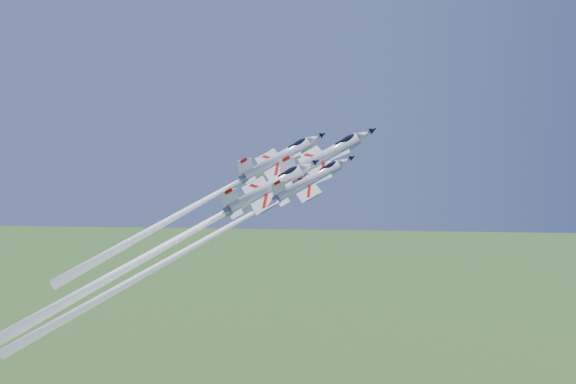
{
  "coord_description": "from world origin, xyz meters",
  "views": [
    {
      "loc": [
        4.75,
        -102.7,
        116.5
      ],
      "look_at": [
        0.0,
        0.0,
        93.2
      ],
      "focal_mm": 40.0,
      "sensor_mm": 36.0,
      "label": 1
    }
  ],
  "objects_px": {
    "jet_lead": "(197,228)",
    "jet_slot": "(177,240)",
    "jet_left": "(198,204)",
    "jet_right": "(189,249)"
  },
  "relations": [
    {
      "from": "jet_right",
      "to": "jet_slot",
      "type": "xyz_separation_m",
      "value": [
        -2.52,
        2.46,
        0.65
      ]
    },
    {
      "from": "jet_lead",
      "to": "jet_slot",
      "type": "bearing_deg",
      "value": -55.05
    },
    {
      "from": "jet_lead",
      "to": "jet_slot",
      "type": "xyz_separation_m",
      "value": [
        -2.62,
        -3.66,
        -0.87
      ]
    },
    {
      "from": "jet_lead",
      "to": "jet_right",
      "type": "xyz_separation_m",
      "value": [
        -0.1,
        -6.12,
        -1.52
      ]
    },
    {
      "from": "jet_left",
      "to": "jet_slot",
      "type": "height_order",
      "value": "jet_left"
    },
    {
      "from": "jet_lead",
      "to": "jet_left",
      "type": "relative_size",
      "value": 1.29
    },
    {
      "from": "jet_lead",
      "to": "jet_slot",
      "type": "distance_m",
      "value": 4.58
    },
    {
      "from": "jet_lead",
      "to": "jet_slot",
      "type": "relative_size",
      "value": 1.26
    },
    {
      "from": "jet_lead",
      "to": "jet_left",
      "type": "xyz_separation_m",
      "value": [
        -0.95,
        6.56,
        2.53
      ]
    },
    {
      "from": "jet_left",
      "to": "jet_right",
      "type": "bearing_deg",
      "value": -15.56
    }
  ]
}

